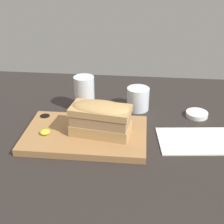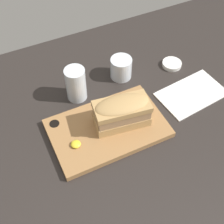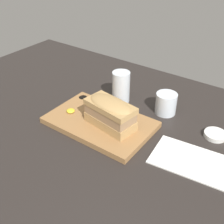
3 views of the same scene
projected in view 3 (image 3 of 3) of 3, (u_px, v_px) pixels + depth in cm
name	position (u px, v px, depth cm)	size (l,w,h in cm)	color
dining_table	(120.00, 141.00, 86.11)	(167.31, 100.27, 2.00)	#282321
serving_board	(100.00, 122.00, 91.09)	(33.56, 21.28, 1.93)	#9E7042
sandwich	(110.00, 112.00, 85.44)	(16.83, 10.05, 9.20)	tan
mustard_dollop	(71.00, 111.00, 94.08)	(2.79, 2.79, 1.11)	yellow
water_glass	(121.00, 89.00, 101.47)	(6.42, 6.42, 11.44)	silver
wine_glass	(166.00, 105.00, 95.75)	(7.21, 7.21, 7.35)	silver
napkin	(191.00, 161.00, 77.21)	(22.93, 15.64, 0.40)	white
condiment_dish	(215.00, 135.00, 85.99)	(6.78, 6.78, 1.40)	white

